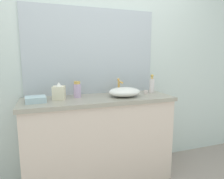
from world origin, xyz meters
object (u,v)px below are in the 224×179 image
object	(u,v)px
soap_dispenser	(152,85)
lotion_bottle	(77,90)
tissue_box	(59,92)
folded_hand_towel	(36,99)
candle_jar	(146,92)
sink_basin	(125,92)

from	to	relation	value
soap_dispenser	lotion_bottle	world-z (taller)	soap_dispenser
tissue_box	folded_hand_towel	xyz separation A→B (m)	(-0.22, -0.06, -0.05)
lotion_bottle	candle_jar	size ratio (longest dim) A/B	3.57
sink_basin	folded_hand_towel	size ratio (longest dim) A/B	1.90
soap_dispenser	candle_jar	xyz separation A→B (m)	(-0.11, -0.06, -0.07)
candle_jar	sink_basin	bearing A→B (deg)	-165.82
candle_jar	folded_hand_towel	world-z (taller)	folded_hand_towel
sink_basin	candle_jar	xyz separation A→B (m)	(0.29, 0.07, -0.03)
tissue_box	candle_jar	distance (m)	0.96
folded_hand_towel	lotion_bottle	bearing A→B (deg)	14.74
folded_hand_towel	candle_jar	bearing A→B (deg)	3.08
sink_basin	tissue_box	world-z (taller)	tissue_box
folded_hand_towel	soap_dispenser	bearing A→B (deg)	5.47
candle_jar	lotion_bottle	bearing A→B (deg)	176.85
lotion_bottle	folded_hand_towel	distance (m)	0.42
sink_basin	folded_hand_towel	world-z (taller)	sink_basin
soap_dispenser	candle_jar	bearing A→B (deg)	-151.35
sink_basin	candle_jar	size ratio (longest dim) A/B	7.33
sink_basin	folded_hand_towel	bearing A→B (deg)	179.28
sink_basin	soap_dispenser	bearing A→B (deg)	18.37
candle_jar	folded_hand_towel	xyz separation A→B (m)	(-1.17, -0.06, 0.01)
soap_dispenser	tissue_box	distance (m)	1.07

